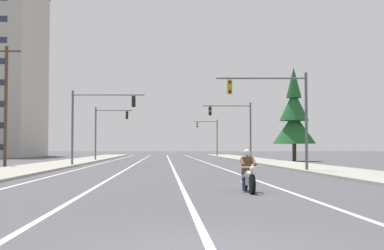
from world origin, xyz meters
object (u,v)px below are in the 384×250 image
Objects in this scene: traffic_signal_near_right at (280,105)px; utility_pole_left_near at (6,103)px; traffic_signal_mid_right at (237,123)px; traffic_signal_near_left at (94,115)px; traffic_signal_mid_left at (106,126)px; conifer_tree_right_verge_far at (294,118)px; traffic_signal_far_right at (211,132)px; motorcycle_with_rider at (248,175)px.

traffic_signal_near_right is 0.65× the size of utility_pole_left_near.
traffic_signal_near_right is at bearing -90.98° from traffic_signal_mid_right.
traffic_signal_near_left and traffic_signal_mid_left have the same top height.
utility_pole_left_near is at bearing -150.73° from conifer_tree_right_verge_far.
utility_pole_left_near is at bearing 153.89° from traffic_signal_near_right.
traffic_signal_near_left is at bearing 9.98° from utility_pole_left_near.
utility_pole_left_near is (-20.08, -11.63, 0.90)m from traffic_signal_mid_right.
traffic_signal_near_right and traffic_signal_far_right have the same top height.
utility_pole_left_near is 30.98m from conifer_tree_right_verge_far.
traffic_signal_mid_left is 29.30m from traffic_signal_far_right.
traffic_signal_near_right is 53.82m from traffic_signal_far_right.
traffic_signal_near_right is at bearing -63.93° from traffic_signal_mid_left.
utility_pole_left_near is (-6.77, -1.19, 0.84)m from traffic_signal_near_left.
motorcycle_with_rider is 15.23m from traffic_signal_near_right.
conifer_tree_right_verge_far is (6.95, 3.51, 0.71)m from traffic_signal_mid_right.
traffic_signal_far_right reaches higher than motorcycle_with_rider.
traffic_signal_mid_right is (4.72, 35.45, 3.52)m from motorcycle_with_rider.
traffic_signal_mid_right is at bearing 82.42° from motorcycle_with_rider.
traffic_signal_mid_right is (0.36, 21.29, -0.04)m from traffic_signal_near_right.
traffic_signal_far_right is at bearing 65.26° from utility_pole_left_near.
conifer_tree_right_verge_far is (7.31, 24.81, 0.67)m from traffic_signal_near_right.
traffic_signal_mid_right is 0.59× the size of conifer_tree_right_verge_far.
utility_pole_left_near reaches higher than traffic_signal_near_right.
traffic_signal_mid_right is at bearing 30.09° from utility_pole_left_near.
traffic_signal_near_left is 1.00× the size of traffic_signal_mid_left.
utility_pole_left_near reaches higher than motorcycle_with_rider.
motorcycle_with_rider is at bearing -106.67° from conifer_tree_right_verge_far.
traffic_signal_far_right is at bearing 60.30° from traffic_signal_mid_left.
traffic_signal_near_left is at bearing -141.88° from traffic_signal_mid_right.
traffic_signal_near_left is 17.54m from traffic_signal_mid_left.
traffic_signal_mid_left is 0.59× the size of conifer_tree_right_verge_far.
conifer_tree_right_verge_far is (20.26, 13.96, 0.65)m from traffic_signal_near_left.
traffic_signal_near_left is 24.61m from conifer_tree_right_verge_far.
utility_pole_left_near is 0.91× the size of conifer_tree_right_verge_far.
traffic_signal_far_right is 48.63m from utility_pole_left_near.
conifer_tree_right_verge_far is (6.68, -29.01, 0.77)m from traffic_signal_far_right.
traffic_signal_near_right is at bearing -39.97° from traffic_signal_near_left.
conifer_tree_right_verge_far is at bearing 26.82° from traffic_signal_mid_right.
conifer_tree_right_verge_far is at bearing 73.57° from traffic_signal_near_right.
traffic_signal_near_left is at bearing -107.54° from traffic_signal_far_right.
traffic_signal_near_left is 6.92m from utility_pole_left_near.
traffic_signal_mid_right is 0.65× the size of utility_pole_left_near.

